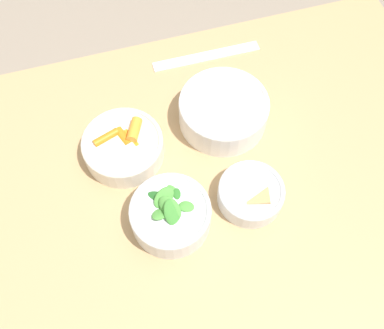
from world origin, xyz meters
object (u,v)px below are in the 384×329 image
(bowl_carrots, at_px, (123,146))
(bowl_cookies, at_px, (251,193))
(bowl_beans_hotdog, at_px, (223,112))
(ruler, at_px, (206,56))
(bowl_greens, at_px, (171,214))

(bowl_carrots, height_order, bowl_cookies, bowl_carrots)
(bowl_beans_hotdog, bearing_deg, bowl_carrots, -174.63)
(bowl_beans_hotdog, distance_m, ruler, 0.19)
(bowl_carrots, relative_size, bowl_greens, 1.09)
(ruler, bearing_deg, bowl_greens, -116.65)
(bowl_greens, distance_m, bowl_cookies, 0.16)
(bowl_greens, relative_size, bowl_beans_hotdog, 0.80)
(bowl_cookies, bearing_deg, bowl_greens, -179.69)
(bowl_beans_hotdog, bearing_deg, bowl_cookies, -92.32)
(ruler, bearing_deg, bowl_carrots, -139.82)
(bowl_cookies, xyz_separation_m, ruler, (0.03, 0.38, -0.02))
(bowl_cookies, distance_m, ruler, 0.39)
(bowl_carrots, relative_size, bowl_beans_hotdog, 0.87)
(bowl_beans_hotdog, xyz_separation_m, bowl_cookies, (-0.01, -0.20, -0.01))
(bowl_carrots, height_order, ruler, bowl_carrots)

